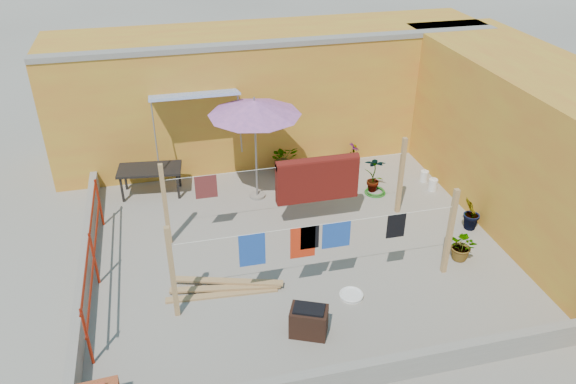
{
  "coord_description": "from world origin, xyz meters",
  "views": [
    {
      "loc": [
        -2.38,
        -8.93,
        6.68
      ],
      "look_at": [
        -0.13,
        0.3,
        1.15
      ],
      "focal_mm": 35.0,
      "sensor_mm": 36.0,
      "label": 1
    }
  ],
  "objects_px": {
    "green_hose": "(375,192)",
    "patio_umbrella": "(255,108)",
    "outdoor_table": "(150,171)",
    "water_jug_b": "(424,176)",
    "brazier": "(309,321)",
    "plant_back_a": "(284,159)",
    "water_jug_a": "(433,185)",
    "white_basin": "(351,295)"
  },
  "relations": [
    {
      "from": "water_jug_b",
      "to": "green_hose",
      "type": "distance_m",
      "value": 1.41
    },
    {
      "from": "brazier",
      "to": "water_jug_b",
      "type": "bearing_deg",
      "value": 46.33
    },
    {
      "from": "green_hose",
      "to": "patio_umbrella",
      "type": "bearing_deg",
      "value": 169.8
    },
    {
      "from": "patio_umbrella",
      "to": "green_hose",
      "type": "relative_size",
      "value": 4.93
    },
    {
      "from": "white_basin",
      "to": "water_jug_b",
      "type": "height_order",
      "value": "water_jug_b"
    },
    {
      "from": "brazier",
      "to": "outdoor_table",
      "type": "bearing_deg",
      "value": 114.03
    },
    {
      "from": "water_jug_a",
      "to": "green_hose",
      "type": "xyz_separation_m",
      "value": [
        -1.38,
        0.19,
        -0.11
      ]
    },
    {
      "from": "water_jug_a",
      "to": "plant_back_a",
      "type": "xyz_separation_m",
      "value": [
        -3.23,
        1.7,
        0.23
      ]
    },
    {
      "from": "green_hose",
      "to": "plant_back_a",
      "type": "distance_m",
      "value": 2.42
    },
    {
      "from": "green_hose",
      "to": "water_jug_b",
      "type": "bearing_deg",
      "value": 11.29
    },
    {
      "from": "brazier",
      "to": "white_basin",
      "type": "relative_size",
      "value": 1.63
    },
    {
      "from": "water_jug_a",
      "to": "water_jug_b",
      "type": "xyz_separation_m",
      "value": [
        0.0,
        0.46,
        -0.01
      ]
    },
    {
      "from": "outdoor_table",
      "to": "brazier",
      "type": "bearing_deg",
      "value": -65.97
    },
    {
      "from": "outdoor_table",
      "to": "water_jug_b",
      "type": "bearing_deg",
      "value": -8.26
    },
    {
      "from": "brazier",
      "to": "green_hose",
      "type": "xyz_separation_m",
      "value": [
        2.75,
        4.05,
        -0.23
      ]
    },
    {
      "from": "outdoor_table",
      "to": "water_jug_a",
      "type": "height_order",
      "value": "outdoor_table"
    },
    {
      "from": "brazier",
      "to": "water_jug_a",
      "type": "relative_size",
      "value": 2.16
    },
    {
      "from": "plant_back_a",
      "to": "brazier",
      "type": "bearing_deg",
      "value": -99.17
    },
    {
      "from": "patio_umbrella",
      "to": "water_jug_b",
      "type": "distance_m",
      "value": 4.6
    },
    {
      "from": "brazier",
      "to": "white_basin",
      "type": "xyz_separation_m",
      "value": [
        0.98,
        0.68,
        -0.22
      ]
    },
    {
      "from": "patio_umbrella",
      "to": "plant_back_a",
      "type": "bearing_deg",
      "value": 49.36
    },
    {
      "from": "patio_umbrella",
      "to": "plant_back_a",
      "type": "distance_m",
      "value": 2.27
    },
    {
      "from": "brazier",
      "to": "water_jug_a",
      "type": "xyz_separation_m",
      "value": [
        4.13,
        3.86,
        -0.12
      ]
    },
    {
      "from": "green_hose",
      "to": "water_jug_a",
      "type": "bearing_deg",
      "value": -7.75
    },
    {
      "from": "white_basin",
      "to": "green_hose",
      "type": "xyz_separation_m",
      "value": [
        1.77,
        3.37,
        -0.01
      ]
    },
    {
      "from": "outdoor_table",
      "to": "white_basin",
      "type": "height_order",
      "value": "outdoor_table"
    },
    {
      "from": "outdoor_table",
      "to": "plant_back_a",
      "type": "relative_size",
      "value": 2.04
    },
    {
      "from": "patio_umbrella",
      "to": "outdoor_table",
      "type": "height_order",
      "value": "patio_umbrella"
    },
    {
      "from": "water_jug_b",
      "to": "white_basin",
      "type": "bearing_deg",
      "value": -130.82
    },
    {
      "from": "water_jug_a",
      "to": "brazier",
      "type": "bearing_deg",
      "value": -136.9
    },
    {
      "from": "brazier",
      "to": "water_jug_a",
      "type": "height_order",
      "value": "brazier"
    },
    {
      "from": "outdoor_table",
      "to": "water_jug_b",
      "type": "distance_m",
      "value": 6.56
    },
    {
      "from": "water_jug_a",
      "to": "green_hose",
      "type": "height_order",
      "value": "water_jug_a"
    },
    {
      "from": "plant_back_a",
      "to": "white_basin",
      "type": "bearing_deg",
      "value": -88.99
    },
    {
      "from": "white_basin",
      "to": "water_jug_a",
      "type": "distance_m",
      "value": 4.47
    },
    {
      "from": "water_jug_a",
      "to": "outdoor_table",
      "type": "bearing_deg",
      "value": 167.78
    },
    {
      "from": "brazier",
      "to": "plant_back_a",
      "type": "height_order",
      "value": "plant_back_a"
    },
    {
      "from": "water_jug_b",
      "to": "green_hose",
      "type": "bearing_deg",
      "value": -168.71
    },
    {
      "from": "water_jug_a",
      "to": "green_hose",
      "type": "distance_m",
      "value": 1.39
    },
    {
      "from": "water_jug_a",
      "to": "water_jug_b",
      "type": "relative_size",
      "value": 1.07
    },
    {
      "from": "water_jug_b",
      "to": "plant_back_a",
      "type": "bearing_deg",
      "value": 159.01
    },
    {
      "from": "patio_umbrella",
      "to": "white_basin",
      "type": "bearing_deg",
      "value": -75.97
    }
  ]
}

